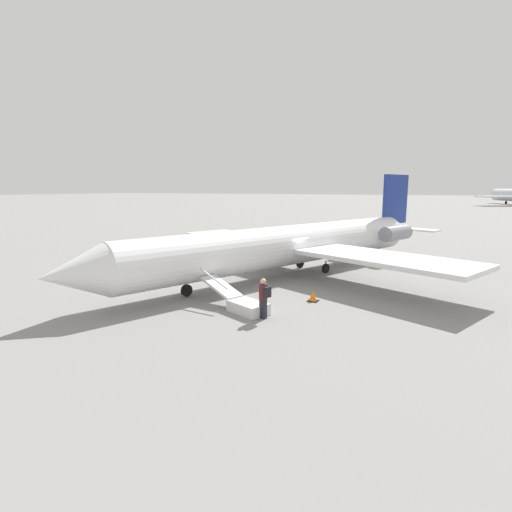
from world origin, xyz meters
name	(u,v)px	position (x,y,z in m)	size (l,w,h in m)	color
ground_plane	(289,275)	(0.00, 0.00, 0.00)	(600.00, 600.00, 0.00)	gray
airplane_main	(299,244)	(-0.83, 0.35, 1.95)	(27.70, 21.69, 6.54)	white
boarding_stairs	(242,303)	(7.85, 0.79, 0.37)	(2.49, 4.09, 1.65)	silver
passenger	(264,296)	(8.41, 2.12, 1.00)	(0.45, 0.57, 1.74)	#23232D
traffic_cone_near_stairs	(313,296)	(4.97, 3.20, 0.26)	(0.51, 0.51, 0.56)	black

